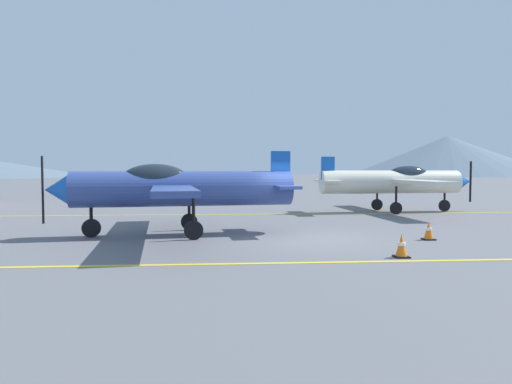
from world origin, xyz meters
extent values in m
plane|color=slate|center=(0.00, 0.00, 0.00)|extent=(400.00, 400.00, 0.00)
cube|color=yellow|center=(0.00, -3.89, 0.01)|extent=(80.00, 0.16, 0.01)
cube|color=yellow|center=(0.00, 8.01, 0.01)|extent=(80.00, 0.16, 0.01)
cylinder|color=#33478C|center=(-3.99, 1.11, 1.56)|extent=(7.41, 2.08, 1.18)
cone|color=blue|center=(-8.00, 0.61, 1.56)|extent=(0.87, 1.09, 1.01)
cube|color=black|center=(-8.43, 0.56, 1.56)|extent=(0.06, 0.13, 2.15)
ellipsoid|color=#1E2833|center=(-4.96, 0.99, 1.92)|extent=(2.26, 1.23, 0.97)
cube|color=#33478C|center=(-4.42, 1.06, 1.61)|extent=(2.35, 9.55, 0.17)
cube|color=#33478C|center=(-0.68, 1.52, 1.61)|extent=(1.09, 2.87, 0.11)
cube|color=blue|center=(-0.68, 1.52, 2.21)|extent=(0.69, 0.21, 1.29)
cylinder|color=black|center=(-6.98, 0.74, 0.84)|extent=(0.11, 0.11, 1.08)
cylinder|color=black|center=(-6.98, 0.74, 0.30)|extent=(0.61, 0.20, 0.60)
cylinder|color=black|center=(-3.93, 2.31, 0.84)|extent=(0.11, 0.11, 1.08)
cylinder|color=black|center=(-3.93, 2.31, 0.30)|extent=(0.61, 0.20, 0.60)
cylinder|color=black|center=(-3.63, -0.04, 0.84)|extent=(0.11, 0.11, 1.08)
cylinder|color=black|center=(-3.63, -0.04, 0.30)|extent=(0.61, 0.20, 0.60)
cylinder|color=silver|center=(5.97, 8.70, 1.56)|extent=(7.38, 1.62, 1.18)
cone|color=blue|center=(10.00, 8.94, 1.56)|extent=(0.81, 1.05, 1.01)
cube|color=black|center=(10.43, 8.97, 1.56)|extent=(0.05, 0.13, 2.15)
ellipsoid|color=#1E2833|center=(6.93, 8.76, 1.92)|extent=(2.21, 1.10, 0.97)
cube|color=silver|center=(6.40, 8.72, 1.61)|extent=(1.75, 9.53, 0.17)
cube|color=silver|center=(2.64, 8.50, 1.61)|extent=(0.92, 2.84, 0.11)
cube|color=blue|center=(2.64, 8.50, 2.21)|extent=(0.68, 0.17, 1.29)
cylinder|color=black|center=(8.98, 8.88, 0.84)|extent=(0.11, 0.11, 1.08)
cylinder|color=black|center=(8.98, 8.88, 0.30)|extent=(0.61, 0.17, 0.60)
cylinder|color=black|center=(5.82, 7.50, 0.84)|extent=(0.11, 0.11, 1.08)
cylinder|color=black|center=(5.82, 7.50, 0.30)|extent=(0.61, 0.17, 0.60)
cylinder|color=black|center=(5.68, 9.87, 0.84)|extent=(0.11, 0.11, 1.08)
cylinder|color=black|center=(5.68, 9.87, 0.30)|extent=(0.61, 0.17, 0.60)
cube|color=black|center=(1.75, -3.38, 0.02)|extent=(0.36, 0.36, 0.04)
cone|color=orange|center=(1.75, -3.38, 0.32)|extent=(0.29, 0.29, 0.55)
cylinder|color=white|center=(1.75, -3.38, 0.34)|extent=(0.20, 0.20, 0.08)
cube|color=black|center=(3.73, -0.62, 0.02)|extent=(0.36, 0.36, 0.04)
cone|color=orange|center=(3.73, -0.62, 0.32)|extent=(0.29, 0.29, 0.55)
cylinder|color=white|center=(3.73, -0.62, 0.34)|extent=(0.20, 0.20, 0.08)
cone|color=slate|center=(74.30, 138.22, 6.76)|extent=(66.23, 66.23, 13.52)
camera|label=1|loc=(-2.78, -14.65, 2.22)|focal=32.59mm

